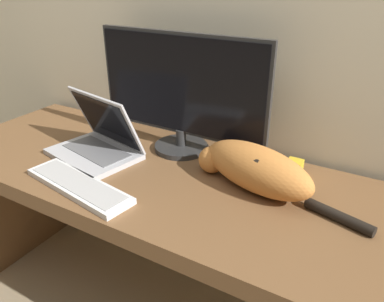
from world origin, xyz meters
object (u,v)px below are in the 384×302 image
Objects in this scene: monitor at (181,93)px; external_keyboard at (78,185)px; laptop at (98,143)px; cat at (255,167)px.

external_keyboard is at bearing -107.98° from monitor.
laptop reaches higher than external_keyboard.
monitor is at bearing 50.85° from laptop.
cat is (0.36, -0.13, -0.16)m from monitor.
external_keyboard is (0.11, -0.22, -0.04)m from laptop.
cat is at bearing -20.06° from monitor.
laptop reaches higher than cat.
laptop is 0.25m from external_keyboard.
external_keyboard is at bearing -50.44° from laptop.
monitor reaches higher than laptop.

